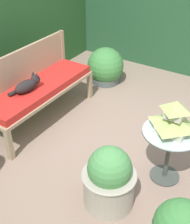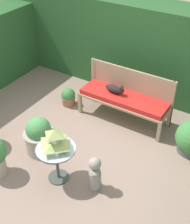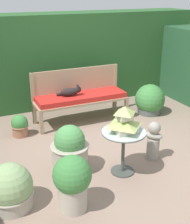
% 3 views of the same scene
% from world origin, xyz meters
% --- Properties ---
extents(ground, '(30.00, 30.00, 0.00)m').
position_xyz_m(ground, '(0.00, 0.00, 0.00)').
color(ground, gray).
extents(foliage_hedge_back, '(6.40, 0.81, 1.82)m').
position_xyz_m(foliage_hedge_back, '(0.00, 2.31, 0.91)').
color(foliage_hedge_back, '#285628').
rests_on(foliage_hedge_back, ground).
extents(garden_bench, '(1.67, 0.53, 0.51)m').
position_xyz_m(garden_bench, '(0.22, 1.09, 0.44)').
color(garden_bench, tan).
rests_on(garden_bench, ground).
extents(bench_backrest, '(1.67, 0.06, 0.93)m').
position_xyz_m(bench_backrest, '(0.22, 1.33, 0.67)').
color(bench_backrest, tan).
rests_on(bench_backrest, ground).
extents(cat, '(0.42, 0.20, 0.20)m').
position_xyz_m(cat, '(0.03, 1.09, 0.59)').
color(cat, black).
rests_on(cat, garden_bench).
extents(patio_table, '(0.57, 0.57, 0.59)m').
position_xyz_m(patio_table, '(0.08, -0.71, 0.46)').
color(patio_table, '#424742').
rests_on(patio_table, ground).
extents(pagoda_birdhouse, '(0.37, 0.37, 0.34)m').
position_xyz_m(pagoda_birdhouse, '(0.08, -0.71, 0.74)').
color(pagoda_birdhouse, beige).
rests_on(pagoda_birdhouse, patio_table).
extents(garden_bust, '(0.26, 0.28, 0.57)m').
position_xyz_m(garden_bust, '(0.65, -0.58, 0.29)').
color(garden_bust, gray).
rests_on(garden_bust, ground).
extents(potted_plant_path_edge, '(0.28, 0.28, 0.36)m').
position_xyz_m(potted_plant_path_edge, '(-0.92, 0.94, 0.18)').
color(potted_plant_path_edge, '#9E664C').
rests_on(potted_plant_path_edge, ground).
extents(potted_plant_bench_left, '(0.51, 0.51, 0.65)m').
position_xyz_m(potted_plant_bench_left, '(-0.53, -0.39, 0.30)').
color(potted_plant_bench_left, '#ADA393').
rests_on(potted_plant_bench_left, ground).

